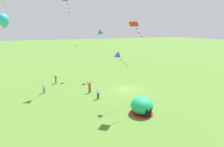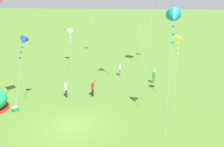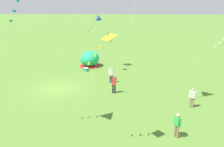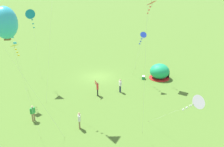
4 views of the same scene
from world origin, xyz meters
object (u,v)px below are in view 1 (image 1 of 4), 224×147
(popup_tent, at_px, (142,106))
(person_near_tent, at_px, (56,79))
(cooler_box, at_px, (133,104))
(kite_yellow, at_px, (77,47))
(kite_cyan, at_px, (4,20))
(person_center_field, at_px, (44,87))
(kite_teal, at_px, (101,33))
(person_strolling, at_px, (98,92))
(person_arms_raised, at_px, (90,87))
(kite_red, at_px, (135,27))
(kite_blue, at_px, (119,56))

(popup_tent, bearing_deg, person_near_tent, 26.87)
(cooler_box, bearing_deg, popup_tent, 176.41)
(kite_yellow, xyz_separation_m, kite_cyan, (-1.67, 11.45, 4.78))
(person_center_field, bearing_deg, kite_teal, -68.15)
(popup_tent, bearing_deg, kite_cyan, 43.06)
(person_strolling, relative_size, kite_cyan, 0.14)
(person_arms_raised, height_order, kite_red, kite_red)
(cooler_box, bearing_deg, person_near_tent, 30.88)
(person_center_field, distance_m, person_arms_raised, 7.18)
(popup_tent, distance_m, kite_yellow, 19.09)
(cooler_box, distance_m, person_near_tent, 16.42)
(kite_blue, bearing_deg, kite_teal, -10.58)
(kite_blue, bearing_deg, cooler_box, -117.84)
(kite_blue, relative_size, kite_red, 0.66)
(person_near_tent, relative_size, kite_teal, 0.17)
(person_center_field, xyz_separation_m, person_arms_raised, (-2.65, -6.68, 0.03))
(person_strolling, distance_m, person_arms_raised, 2.92)
(person_center_field, distance_m, kite_yellow, 10.53)
(person_strolling, xyz_separation_m, kite_teal, (10.09, -4.24, 8.16))
(cooler_box, distance_m, kite_blue, 6.66)
(popup_tent, distance_m, kite_red, 9.28)
(person_strolling, bearing_deg, person_near_tent, 26.19)
(person_arms_raised, distance_m, kite_yellow, 10.21)
(cooler_box, relative_size, person_near_tent, 0.37)
(popup_tent, relative_size, kite_blue, 0.40)
(popup_tent, height_order, kite_yellow, kite_yellow)
(person_arms_raised, distance_m, kite_red, 12.27)
(person_near_tent, height_order, kite_teal, kite_teal)
(cooler_box, distance_m, person_arms_raised, 8.07)
(kite_blue, xyz_separation_m, kite_cyan, (13.08, 13.59, 4.56))
(person_center_field, xyz_separation_m, kite_teal, (4.56, -11.36, 8.16))
(kite_teal, bearing_deg, kite_cyan, 90.67)
(person_center_field, distance_m, person_near_tent, 4.96)
(popup_tent, distance_m, kite_teal, 18.37)
(person_strolling, height_order, kite_blue, kite_blue)
(popup_tent, xyz_separation_m, person_near_tent, (16.34, 8.28, -0.03))
(person_near_tent, distance_m, kite_teal, 12.26)
(kite_red, distance_m, kite_cyan, 20.82)
(cooler_box, distance_m, kite_red, 9.89)
(popup_tent, distance_m, person_strolling, 7.20)
(person_strolling, height_order, kite_cyan, kite_cyan)
(person_near_tent, bearing_deg, popup_tent, -153.13)
(person_center_field, relative_size, person_arms_raised, 0.91)
(cooler_box, relative_size, person_strolling, 0.37)
(kite_teal, xyz_separation_m, kite_blue, (-13.26, 2.48, -2.55))
(cooler_box, xyz_separation_m, kite_teal, (14.19, -0.72, 8.91))
(person_strolling, relative_size, kite_red, 0.16)
(cooler_box, relative_size, kite_teal, 0.06)
(cooler_box, height_order, kite_teal, kite_teal)
(person_near_tent, xyz_separation_m, kite_yellow, (1.60, -4.52, 5.39))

